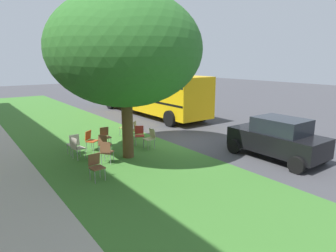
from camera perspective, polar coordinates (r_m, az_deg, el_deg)
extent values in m
plane|color=#424247|center=(13.76, 2.20, -3.44)|extent=(80.00, 80.00, 0.00)
cube|color=#3D752D|center=(12.11, -9.79, -5.88)|extent=(48.00, 6.00, 0.01)
cylinder|color=brown|center=(11.64, -7.93, 0.63)|extent=(0.44, 0.44, 2.83)
ellipsoid|color=#2D6B28|center=(11.40, -8.37, 14.53)|extent=(5.79, 5.79, 4.28)
cube|color=brown|center=(11.30, -11.76, -5.01)|extent=(0.58, 0.58, 0.04)
cube|color=brown|center=(11.07, -12.14, -4.10)|extent=(0.34, 0.34, 0.40)
cylinder|color=gray|center=(11.46, -10.56, -5.90)|extent=(0.02, 0.02, 0.42)
cylinder|color=gray|center=(11.58, -12.25, -5.78)|extent=(0.02, 0.02, 0.42)
cylinder|color=gray|center=(11.16, -11.14, -6.45)|extent=(0.02, 0.02, 0.42)
cylinder|color=gray|center=(11.28, -12.87, -6.31)|extent=(0.02, 0.02, 0.42)
cube|color=brown|center=(12.27, -12.14, -3.60)|extent=(0.57, 0.57, 0.04)
cube|color=brown|center=(12.06, -12.65, -2.73)|extent=(0.38, 0.29, 0.40)
cylinder|color=gray|center=(12.38, -10.97, -4.50)|extent=(0.02, 0.02, 0.42)
cylinder|color=gray|center=(12.57, -12.38, -4.31)|extent=(0.02, 0.02, 0.42)
cylinder|color=gray|center=(12.11, -11.79, -4.94)|extent=(0.02, 0.02, 0.42)
cylinder|color=gray|center=(12.30, -13.22, -4.74)|extent=(0.02, 0.02, 0.42)
cube|color=brown|center=(9.78, -13.66, -7.92)|extent=(0.44, 0.45, 0.04)
cube|color=brown|center=(9.85, -14.23, -6.32)|extent=(0.12, 0.41, 0.40)
cylinder|color=gray|center=(9.65, -14.06, -9.70)|extent=(0.02, 0.02, 0.42)
cylinder|color=gray|center=(9.80, -12.17, -9.24)|extent=(0.02, 0.02, 0.42)
cylinder|color=gray|center=(9.93, -14.98, -9.10)|extent=(0.02, 0.02, 0.42)
cylinder|color=gray|center=(10.08, -13.14, -8.66)|extent=(0.02, 0.02, 0.42)
cube|color=beige|center=(12.91, -3.73, -2.53)|extent=(0.42, 0.40, 0.04)
cube|color=beige|center=(12.94, -3.08, -1.38)|extent=(0.40, 0.09, 0.40)
cylinder|color=gray|center=(13.03, -4.78, -3.45)|extent=(0.02, 0.02, 0.42)
cylinder|color=gray|center=(12.74, -3.91, -3.81)|extent=(0.02, 0.02, 0.42)
cylinder|color=gray|center=(13.20, -3.53, -3.21)|extent=(0.02, 0.02, 0.42)
cylinder|color=gray|center=(12.92, -2.64, -3.56)|extent=(0.02, 0.02, 0.42)
cube|color=#B7332D|center=(13.47, -5.58, -1.91)|extent=(0.55, 0.56, 0.04)
cube|color=#B7332D|center=(13.59, -5.64, -0.74)|extent=(0.26, 0.39, 0.40)
cylinder|color=gray|center=(13.36, -6.29, -3.07)|extent=(0.02, 0.02, 0.42)
cylinder|color=gray|center=(13.38, -4.75, -3.01)|extent=(0.02, 0.02, 0.42)
cylinder|color=gray|center=(13.69, -6.35, -2.69)|extent=(0.02, 0.02, 0.42)
cylinder|color=gray|center=(13.71, -4.85, -2.63)|extent=(0.02, 0.02, 0.42)
cube|color=#C64C1E|center=(12.97, -14.60, -2.85)|extent=(0.57, 0.57, 0.04)
cube|color=#C64C1E|center=(13.00, -15.32, -1.75)|extent=(0.30, 0.37, 0.40)
cylinder|color=gray|center=(12.80, -14.33, -4.11)|extent=(0.02, 0.02, 0.42)
cylinder|color=gray|center=(13.09, -13.49, -3.69)|extent=(0.02, 0.02, 0.42)
cylinder|color=gray|center=(12.98, -15.60, -3.95)|extent=(0.02, 0.02, 0.42)
cylinder|color=gray|center=(13.26, -14.74, -3.54)|extent=(0.02, 0.02, 0.42)
cube|color=#ADA393|center=(12.69, -18.04, -3.41)|extent=(0.42, 0.44, 0.04)
cube|color=#ADA393|center=(12.47, -17.81, -2.53)|extent=(0.11, 0.40, 0.40)
cylinder|color=gray|center=(12.97, -17.51, -4.08)|extent=(0.02, 0.02, 0.42)
cylinder|color=gray|center=(12.85, -18.99, -4.35)|extent=(0.02, 0.02, 0.42)
cylinder|color=gray|center=(12.67, -16.92, -4.44)|extent=(0.02, 0.02, 0.42)
cylinder|color=gray|center=(12.54, -18.44, -4.72)|extent=(0.02, 0.02, 0.42)
cube|color=brown|center=(13.43, -12.06, -2.19)|extent=(0.44, 0.46, 0.04)
cube|color=brown|center=(13.53, -12.36, -1.04)|extent=(0.12, 0.41, 0.40)
cylinder|color=gray|center=(13.28, -12.51, -3.40)|extent=(0.02, 0.02, 0.42)
cylinder|color=gray|center=(13.39, -11.05, -3.20)|extent=(0.02, 0.02, 0.42)
cylinder|color=gray|center=(13.59, -12.97, -3.06)|extent=(0.02, 0.02, 0.42)
cylinder|color=gray|center=(13.70, -11.54, -2.86)|extent=(0.02, 0.02, 0.42)
cube|color=olive|center=(15.21, -8.48, -0.29)|extent=(0.54, 0.52, 0.04)
cube|color=olive|center=(15.29, -8.07, 0.71)|extent=(0.40, 0.22, 0.40)
cylinder|color=gray|center=(15.26, -9.38, -1.17)|extent=(0.02, 0.02, 0.42)
cylinder|color=gray|center=(15.03, -8.36, -1.35)|extent=(0.02, 0.02, 0.42)
cylinder|color=gray|center=(15.51, -8.54, -0.92)|extent=(0.02, 0.02, 0.42)
cylinder|color=gray|center=(15.28, -7.52, -1.09)|extent=(0.02, 0.02, 0.42)
cube|color=#ADA393|center=(12.08, -17.03, -4.15)|extent=(0.49, 0.47, 0.04)
cube|color=#ADA393|center=(11.93, -17.85, -3.21)|extent=(0.41, 0.16, 0.40)
cylinder|color=gray|center=(12.08, -15.83, -5.21)|extent=(0.02, 0.02, 0.42)
cylinder|color=gray|center=(12.37, -16.71, -4.84)|extent=(0.02, 0.02, 0.42)
cylinder|color=gray|center=(11.91, -17.23, -5.55)|extent=(0.02, 0.02, 0.42)
cylinder|color=gray|center=(12.22, -18.08, -5.16)|extent=(0.02, 0.02, 0.42)
cube|color=olive|center=(14.59, -7.10, -0.82)|extent=(0.58, 0.58, 0.04)
cube|color=olive|center=(14.49, -6.44, 0.08)|extent=(0.34, 0.34, 0.40)
cylinder|color=gray|center=(14.85, -7.53, -1.49)|extent=(0.02, 0.02, 0.42)
cylinder|color=gray|center=(14.52, -7.91, -1.84)|extent=(0.02, 0.02, 0.42)
cylinder|color=gray|center=(14.77, -6.26, -1.54)|extent=(0.02, 0.02, 0.42)
cylinder|color=gray|center=(14.43, -6.61, -1.89)|extent=(0.02, 0.02, 0.42)
cube|color=black|center=(12.35, 20.36, -2.86)|extent=(3.70, 1.64, 0.76)
cube|color=#1E232B|center=(12.12, 21.19, -0.05)|extent=(1.90, 1.44, 0.64)
cylinder|color=black|center=(12.58, 12.71, -3.89)|extent=(0.60, 0.18, 0.60)
cylinder|color=black|center=(13.90, 17.44, -2.58)|extent=(0.60, 0.18, 0.60)
cylinder|color=black|center=(11.06, 23.76, -7.01)|extent=(0.60, 0.18, 0.60)
cylinder|color=black|center=(12.54, 27.78, -5.13)|extent=(0.60, 0.18, 0.60)
cube|color=yellow|center=(20.96, -3.46, 6.67)|extent=(10.40, 2.44, 2.50)
cube|color=black|center=(21.00, -3.45, 5.72)|extent=(10.30, 2.46, 0.12)
cube|color=black|center=(20.88, -3.49, 9.12)|extent=(10.30, 2.46, 0.56)
cylinder|color=black|center=(23.97, -11.21, 4.44)|extent=(0.96, 0.28, 0.96)
cylinder|color=black|center=(25.13, -6.00, 4.99)|extent=(0.96, 0.28, 0.96)
cylinder|color=black|center=(17.17, 0.35, 1.47)|extent=(0.96, 0.28, 0.96)
cylinder|color=black|center=(18.76, 6.53, 2.35)|extent=(0.96, 0.28, 0.96)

